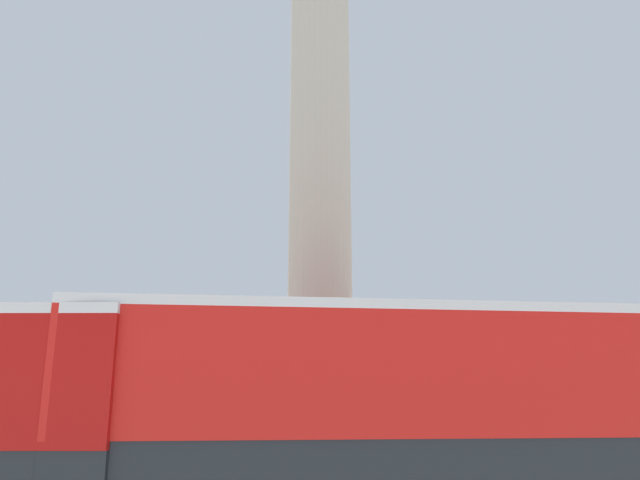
# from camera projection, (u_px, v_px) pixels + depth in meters

# --- Properties ---
(monument_column) EXTENTS (5.65, 5.65, 19.68)m
(monument_column) POSITION_uv_depth(u_px,v_px,m) (320.00, 298.00, 14.83)
(monument_column) COLOR #ADA593
(monument_column) RESTS_ON ground_plane
(bus_b) EXTENTS (10.76, 3.53, 4.35)m
(bus_b) POSITION_uv_depth(u_px,v_px,m) (484.00, 463.00, 8.19)
(bus_b) COLOR red
(bus_b) RESTS_ON ground_plane
(street_lamp) EXTENTS (0.37, 0.37, 4.88)m
(street_lamp) POSITION_uv_depth(u_px,v_px,m) (516.00, 438.00, 12.11)
(street_lamp) COLOR black
(street_lamp) RESTS_ON ground_plane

